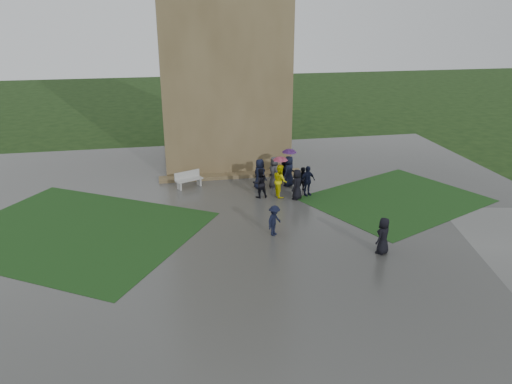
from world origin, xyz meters
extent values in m
plane|color=black|center=(0.00, 0.00, 0.00)|extent=(120.00, 120.00, 0.00)
cube|color=#383836|center=(0.00, 2.00, 0.01)|extent=(34.00, 34.00, 0.02)
cube|color=#133412|center=(-8.50, 4.00, 0.03)|extent=(14.10, 13.46, 0.01)
cube|color=#133412|center=(8.50, 5.00, 0.03)|extent=(11.12, 10.15, 0.01)
cube|color=brown|center=(0.00, 15.00, 9.00)|extent=(8.00, 8.00, 18.00)
cube|color=brown|center=(0.00, 10.60, 0.13)|extent=(9.00, 0.80, 0.22)
cube|color=#ADADA8|center=(-2.72, 9.20, 0.50)|extent=(1.71, 1.14, 0.07)
cube|color=#ADADA8|center=(-3.32, 8.92, 0.25)|extent=(0.26, 0.44, 0.46)
cube|color=#ADADA8|center=(-2.12, 9.47, 0.25)|extent=(0.26, 0.44, 0.46)
cube|color=#ADADA8|center=(-2.82, 9.42, 0.76)|extent=(1.53, 0.74, 0.44)
imported|color=black|center=(3.77, 7.32, 0.74)|extent=(0.75, 0.48, 1.45)
imported|color=black|center=(3.17, 8.38, 0.94)|extent=(1.06, 1.08, 1.84)
imported|color=black|center=(3.10, 9.14, 0.76)|extent=(1.12, 1.44, 1.48)
imported|color=#3E3D42|center=(2.25, 8.24, 0.97)|extent=(0.70, 0.98, 1.90)
imported|color=black|center=(1.36, 8.18, 0.93)|extent=(1.01, 1.08, 1.83)
imported|color=black|center=(1.10, 6.81, 0.87)|extent=(0.87, 0.55, 1.71)
imported|color=#D4CD0C|center=(2.24, 6.74, 0.96)|extent=(0.60, 0.95, 1.88)
imported|color=black|center=(3.08, 6.18, 0.88)|extent=(0.97, 1.01, 1.72)
imported|color=black|center=(3.79, 6.61, 0.89)|extent=(1.15, 0.87, 1.74)
imported|color=#DA5982|center=(2.24, 6.74, 2.04)|extent=(0.81, 0.81, 0.71)
imported|color=#703695|center=(3.17, 8.38, 1.97)|extent=(0.84, 0.84, 0.74)
imported|color=black|center=(0.79, 1.82, 0.76)|extent=(1.02, 1.03, 1.48)
imported|color=black|center=(5.02, -0.86, 0.85)|extent=(0.98, 0.93, 1.66)
camera|label=1|loc=(-4.07, -19.01, 10.19)|focal=35.00mm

